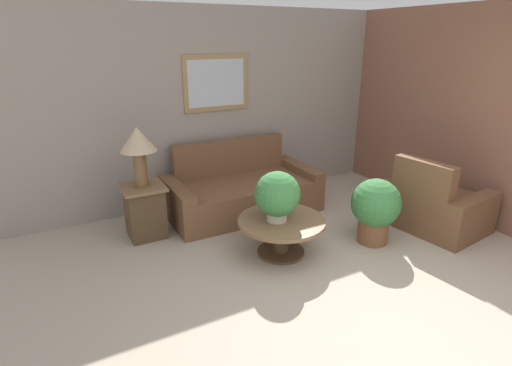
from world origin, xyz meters
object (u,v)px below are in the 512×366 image
at_px(coffee_table, 281,229).
at_px(potted_plant_floor, 375,208).
at_px(table_lamp, 138,144).
at_px(armchair, 434,206).
at_px(side_table, 145,211).
at_px(potted_plant_on_table, 277,195).
at_px(couch_main, 241,191).

xyz_separation_m(coffee_table, potted_plant_floor, (1.06, -0.27, 0.13)).
relative_size(table_lamp, potted_plant_floor, 0.91).
distance_m(armchair, side_table, 3.46).
relative_size(potted_plant_on_table, potted_plant_floor, 0.71).
bearing_deg(potted_plant_floor, coffee_table, 165.87).
height_order(armchair, potted_plant_on_table, potted_plant_on_table).
distance_m(couch_main, coffee_table, 1.25).
bearing_deg(potted_plant_floor, couch_main, 121.65).
xyz_separation_m(potted_plant_on_table, potted_plant_floor, (1.12, -0.27, -0.27)).
distance_m(couch_main, potted_plant_on_table, 1.31).
distance_m(couch_main, table_lamp, 1.56).
distance_m(coffee_table, side_table, 1.61).
bearing_deg(table_lamp, potted_plant_floor, -31.39).
height_order(couch_main, potted_plant_on_table, potted_plant_on_table).
height_order(couch_main, potted_plant_floor, couch_main).
bearing_deg(potted_plant_on_table, coffee_table, -4.20).
distance_m(coffee_table, table_lamp, 1.80).
bearing_deg(potted_plant_floor, armchair, -3.97).
height_order(potted_plant_on_table, potted_plant_floor, potted_plant_on_table).
bearing_deg(potted_plant_on_table, table_lamp, 135.68).
xyz_separation_m(couch_main, coffee_table, (-0.13, -1.24, 0.01)).
relative_size(coffee_table, side_table, 1.48).
xyz_separation_m(side_table, potted_plant_floor, (2.24, -1.37, 0.10)).
xyz_separation_m(couch_main, table_lamp, (-1.31, -0.14, 0.83)).
xyz_separation_m(coffee_table, side_table, (-1.18, 1.10, 0.03)).
bearing_deg(coffee_table, potted_plant_on_table, 175.80).
distance_m(coffee_table, potted_plant_floor, 1.10).
relative_size(couch_main, coffee_table, 2.12).
bearing_deg(potted_plant_floor, table_lamp, 148.61).
height_order(armchair, coffee_table, armchair).
bearing_deg(table_lamp, coffee_table, -43.05).
xyz_separation_m(armchair, coffee_table, (-1.97, 0.33, 0.01)).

